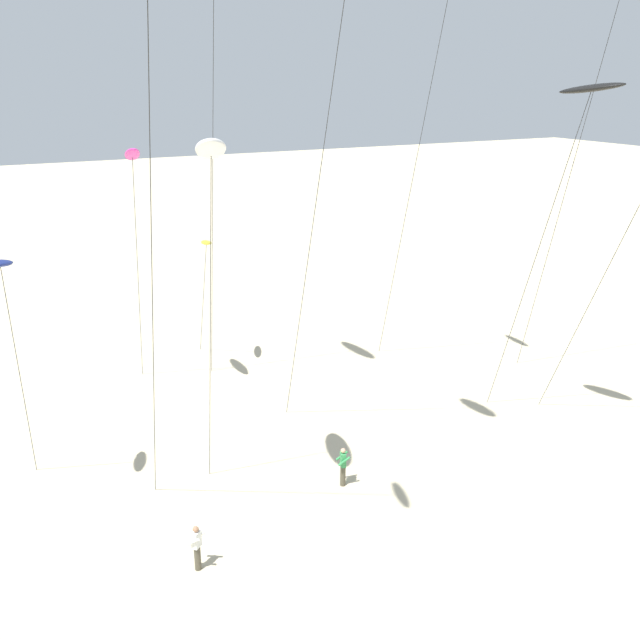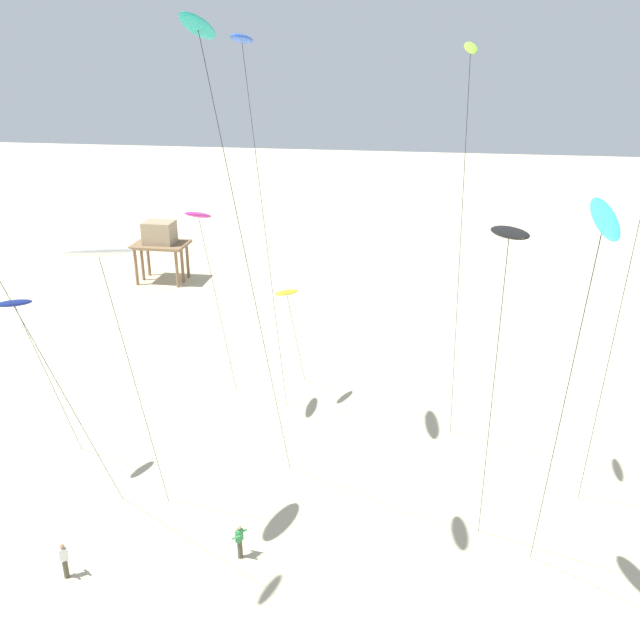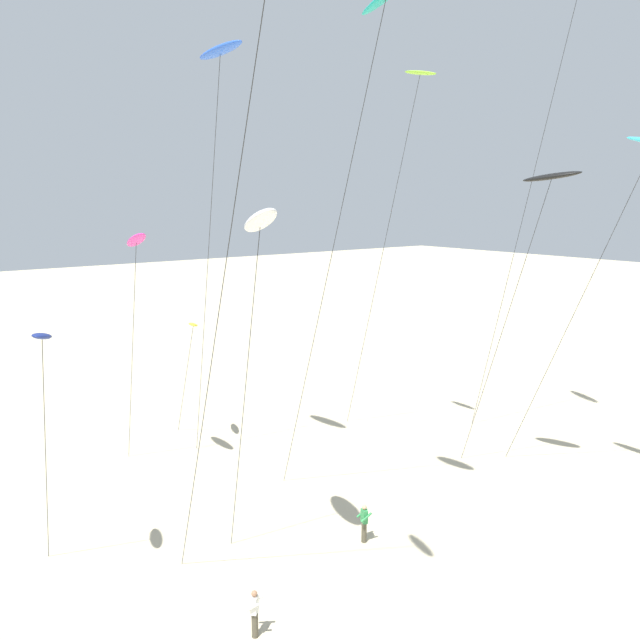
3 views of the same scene
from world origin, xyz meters
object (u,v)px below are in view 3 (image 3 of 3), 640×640
(kite_teal, at_px, (384,7))
(kite_yellow, at_px, (193,326))
(kite_navy, at_px, (42,340))
(kite_white, at_px, (260,222))
(kite_blue, at_px, (220,54))
(kite_black, at_px, (551,179))
(kite_flyer_nearest, at_px, (364,522))
(kite_magenta, at_px, (136,242))
(kite_lime, at_px, (417,86))
(kite_flyer_middle, at_px, (255,612))

(kite_teal, bearing_deg, kite_yellow, 92.14)
(kite_navy, bearing_deg, kite_yellow, 43.71)
(kite_white, distance_m, kite_yellow, 15.68)
(kite_blue, bearing_deg, kite_black, -42.40)
(kite_teal, xyz_separation_m, kite_black, (9.83, -0.62, -5.72))
(kite_blue, xyz_separation_m, kite_flyer_nearest, (1.38, -8.67, -19.76))
(kite_blue, height_order, kite_yellow, kite_blue)
(kite_black, bearing_deg, kite_flyer_nearest, 171.57)
(kite_white, xyz_separation_m, kite_yellow, (4.16, 13.77, -6.24))
(kite_yellow, relative_size, kite_magenta, 0.59)
(kite_teal, distance_m, kite_white, 8.78)
(kite_blue, xyz_separation_m, kite_magenta, (-3.40, 2.52, -8.49))
(kite_teal, relative_size, kite_lime, 1.04)
(kite_navy, height_order, kite_flyer_middle, kite_navy)
(kite_lime, height_order, kite_flyer_middle, kite_lime)
(kite_magenta, bearing_deg, kite_teal, -68.87)
(kite_blue, bearing_deg, kite_navy, -153.46)
(kite_teal, relative_size, kite_white, 1.53)
(kite_yellow, bearing_deg, kite_flyer_middle, -110.76)
(kite_flyer_middle, bearing_deg, kite_black, 3.04)
(kite_white, relative_size, kite_yellow, 1.86)
(kite_lime, xyz_separation_m, kite_yellow, (-9.07, 8.05, -12.67))
(kite_flyer_middle, bearing_deg, kite_lime, 27.98)
(kite_teal, xyz_separation_m, kite_magenta, (-4.64, 12.00, -8.61))
(kite_navy, bearing_deg, kite_blue, 26.54)
(kite_white, height_order, kite_navy, kite_white)
(kite_teal, xyz_separation_m, kite_flyer_nearest, (0.15, 0.82, -19.88))
(kite_teal, relative_size, kite_blue, 1.03)
(kite_white, height_order, kite_magenta, kite_white)
(kite_teal, distance_m, kite_blue, 9.57)
(kite_yellow, bearing_deg, kite_navy, -136.29)
(kite_lime, bearing_deg, kite_navy, -174.23)
(kite_black, xyz_separation_m, kite_flyer_nearest, (-9.69, 1.43, -14.16))
(kite_navy, relative_size, kite_magenta, 0.78)
(kite_teal, bearing_deg, kite_blue, 97.43)
(kite_teal, bearing_deg, kite_flyer_nearest, 79.90)
(kite_white, xyz_separation_m, kite_flyer_nearest, (4.86, -0.04, -12.53))
(kite_yellow, bearing_deg, kite_black, -55.75)
(kite_lime, xyz_separation_m, kite_magenta, (-13.16, 5.44, -7.68))
(kite_teal, distance_m, kite_navy, 16.40)
(kite_yellow, distance_m, kite_magenta, 6.96)
(kite_teal, distance_m, kite_flyer_nearest, 19.90)
(kite_teal, bearing_deg, kite_navy, 157.40)
(kite_black, xyz_separation_m, kite_flyer_middle, (-16.49, -0.87, -14.16))
(kite_navy, bearing_deg, kite_lime, 5.77)
(kite_white, bearing_deg, kite_flyer_nearest, -0.42)
(kite_magenta, relative_size, kite_flyer_nearest, 7.67)
(kite_white, relative_size, kite_flyer_middle, 8.46)
(kite_magenta, distance_m, kite_flyer_nearest, 16.59)
(kite_flyer_middle, bearing_deg, kite_blue, 63.74)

